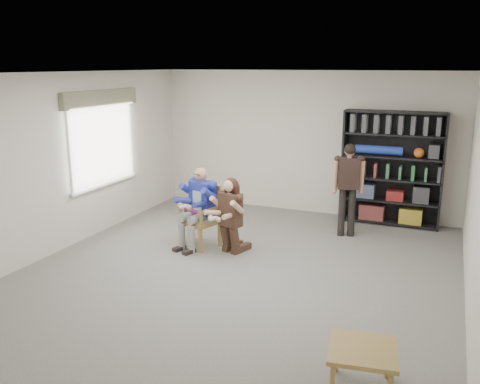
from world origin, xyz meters
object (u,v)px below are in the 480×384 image
at_px(standing_man, 348,190).
at_px(side_table, 361,368).
at_px(seated_man, 199,207).
at_px(kneeling_woman, 229,217).
at_px(armchair, 200,216).
at_px(bookshelf, 392,169).

height_order(standing_man, side_table, standing_man).
xyz_separation_m(seated_man, kneeling_woman, (0.58, -0.12, -0.06)).
distance_m(armchair, side_table, 4.20).
xyz_separation_m(standing_man, side_table, (0.98, -4.27, -0.60)).
distance_m(kneeling_woman, side_table, 3.71).
bearing_deg(armchair, bookshelf, 59.76).
bearing_deg(armchair, seated_man, 0.00).
relative_size(bookshelf, standing_man, 1.29).
bearing_deg(bookshelf, seated_man, -137.94).
bearing_deg(standing_man, kneeling_woman, -149.75).
height_order(seated_man, bookshelf, bookshelf).
xyz_separation_m(armchair, standing_man, (2.11, 1.44, 0.30)).
bearing_deg(kneeling_woman, seated_man, -173.99).
bearing_deg(bookshelf, side_table, -85.87).
bearing_deg(side_table, armchair, 137.51).
height_order(seated_man, side_table, seated_man).
distance_m(armchair, standing_man, 2.58).
xyz_separation_m(kneeling_woman, bookshelf, (2.13, 2.56, 0.45)).
distance_m(kneeling_woman, bookshelf, 3.36).
bearing_deg(kneeling_woman, armchair, -173.99).
height_order(kneeling_woman, side_table, kneeling_woman).
bearing_deg(side_table, bookshelf, 94.13).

